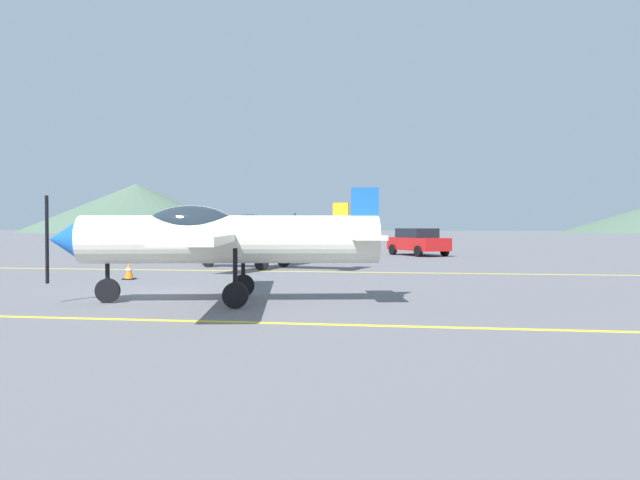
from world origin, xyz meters
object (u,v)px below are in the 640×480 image
at_px(airplane_near, 218,238).
at_px(traffic_cone_front, 129,271).
at_px(airplane_far, 229,230).
at_px(airplane_mid, 262,232).
at_px(car_sedan, 418,241).

height_order(airplane_near, traffic_cone_front, airplane_near).
bearing_deg(airplane_far, airplane_mid, -65.62).
distance_m(airplane_far, traffic_cone_front, 15.97).
distance_m(airplane_far, car_sedan, 11.19).
relative_size(airplane_far, traffic_cone_front, 15.19).
distance_m(airplane_mid, car_sedan, 14.18).
relative_size(airplane_mid, car_sedan, 1.96).
bearing_deg(airplane_near, airplane_mid, 99.21).
relative_size(airplane_mid, traffic_cone_front, 15.26).
height_order(car_sedan, traffic_cone_front, car_sedan).
bearing_deg(airplane_mid, traffic_cone_front, -117.10).
height_order(airplane_near, car_sedan, airplane_near).
height_order(airplane_far, traffic_cone_front, airplane_far).
relative_size(airplane_near, car_sedan, 1.96).
bearing_deg(traffic_cone_front, airplane_mid, 62.90).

